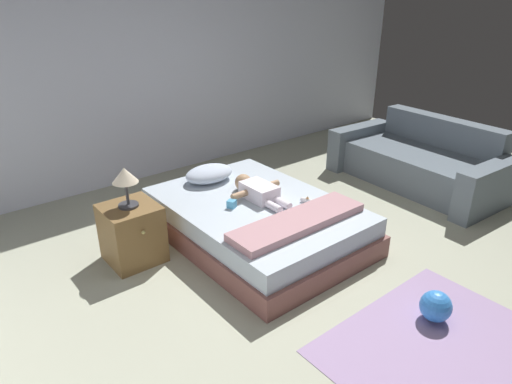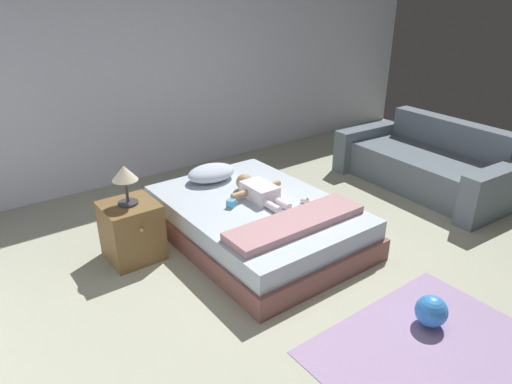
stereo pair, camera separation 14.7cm
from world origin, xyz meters
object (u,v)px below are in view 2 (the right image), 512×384
object	(u,v)px
pillow	(211,173)
nightstand	(132,231)
toy_block	(231,203)
toy_ball	(431,311)
couch	(429,165)
baby_bottle	(307,201)
toothbrush	(265,185)
lamp	(125,176)
bed	(256,221)
baby	(257,190)

from	to	relation	value
pillow	nightstand	bearing A→B (deg)	-162.62
pillow	toy_block	distance (m)	0.63
toy_ball	toy_block	bearing A→B (deg)	105.42
couch	toy_ball	xyz separation A→B (m)	(-2.04, -1.43, -0.14)
toy_ball	baby_bottle	world-z (taller)	baby_bottle
couch	baby_bottle	bearing A→B (deg)	-177.29
toothbrush	lamp	distance (m)	1.35
couch	lamp	distance (m)	3.37
couch	toy_ball	bearing A→B (deg)	-144.90
toothbrush	lamp	size ratio (longest dim) A/B	0.49
toothbrush	baby_bottle	size ratio (longest dim) A/B	1.29
pillow	nightstand	xyz separation A→B (m)	(-0.96, -0.30, -0.19)
couch	nightstand	bearing A→B (deg)	170.28
nightstand	toy_block	bearing A→B (deg)	-21.40
nightstand	toy_ball	distance (m)	2.36
pillow	toy_block	world-z (taller)	pillow
couch	toy_ball	world-z (taller)	couch
nightstand	baby_bottle	distance (m)	1.51
couch	toothbrush	bearing A→B (deg)	167.22
couch	baby_bottle	xyz separation A→B (m)	(-1.94, -0.09, 0.13)
nightstand	baby_bottle	xyz separation A→B (m)	(1.35, -0.66, 0.14)
bed	toy_ball	bearing A→B (deg)	-81.62
bed	nightstand	world-z (taller)	nightstand
toy_block	baby_bottle	bearing A→B (deg)	-31.63
pillow	couch	size ratio (longest dim) A/B	0.25
lamp	toy_block	distance (m)	0.91
bed	baby_bottle	size ratio (longest dim) A/B	15.10
pillow	toy_ball	size ratio (longest dim) A/B	2.25
pillow	baby_bottle	bearing A→B (deg)	-67.86
toy_ball	baby_bottle	distance (m)	1.37
nightstand	lamp	xyz separation A→B (m)	(0.00, 0.00, 0.49)
bed	baby_bottle	world-z (taller)	baby_bottle
baby	pillow	bearing A→B (deg)	102.00
toy_block	baby	bearing A→B (deg)	5.11
toy_ball	toy_block	world-z (taller)	toy_block
toothbrush	toy_ball	world-z (taller)	toothbrush
bed	nightstand	distance (m)	1.08
lamp	toy_ball	size ratio (longest dim) A/B	1.53
toothbrush	nightstand	distance (m)	1.31
baby	bed	bearing A→B (deg)	-132.70
pillow	couch	world-z (taller)	couch
baby	toy_ball	world-z (taller)	baby
bed	baby	bearing A→B (deg)	47.30
couch	baby_bottle	world-z (taller)	couch
baby	nightstand	distance (m)	1.13
baby	toy_block	distance (m)	0.30
baby	nightstand	bearing A→B (deg)	165.46
toothbrush	bed	bearing A→B (deg)	-139.06
bed	couch	bearing A→B (deg)	-5.07
baby	baby_bottle	xyz separation A→B (m)	(0.27, -0.37, -0.04)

